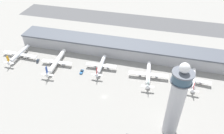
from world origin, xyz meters
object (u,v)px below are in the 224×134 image
Objects in this scene: airplane_gate_charlie at (101,65)px; airplane_gate_delta at (148,74)px; service_truck_fuel at (38,61)px; airplane_gate_alpha at (19,54)px; airplane_gate_bravo at (56,62)px; airplane_gate_echo at (193,80)px; service_truck_catering at (175,98)px; service_truck_baggage at (82,72)px; control_tower at (176,102)px.

airplane_gate_delta is at bearing -3.07° from airplane_gate_charlie.
airplane_gate_alpha is at bearing 174.25° from service_truck_fuel.
airplane_gate_bravo is 95.47m from airplane_gate_delta.
airplane_gate_echo is 29.48m from service_truck_catering.
airplane_gate_echo is 4.86× the size of service_truck_baggage.
airplane_gate_bravo reaches higher than service_truck_fuel.
airplane_gate_bravo is at bearing 170.91° from service_truck_baggage.
airplane_gate_echo is at bearing 2.50° from airplane_gate_bravo.
airplane_gate_alpha is at bearing 179.91° from airplane_gate_delta.
airplane_gate_charlie is 1.01× the size of airplane_gate_echo.
airplane_gate_echo is at bearing 3.92° from airplane_gate_delta.
airplane_gate_charlie is (46.82, 5.73, 0.28)m from airplane_gate_bravo.
airplane_gate_charlie is at bearing 161.74° from service_truck_catering.
control_tower is 105.82m from service_truck_baggage.
service_truck_fuel is (-118.32, -2.11, -3.82)m from airplane_gate_delta.
control_tower is 8.12× the size of service_truck_catering.
airplane_gate_alpha is 1.07× the size of airplane_gate_delta.
airplane_gate_alpha is (-164.16, 57.57, -26.47)m from control_tower.
airplane_gate_delta is 5.51× the size of service_truck_fuel.
service_truck_baggage is at bearing 171.17° from service_truck_catering.
airplane_gate_delta reaches higher than airplane_gate_charlie.
airplane_gate_charlie reaches higher than airplane_gate_echo.
service_truck_catering is at bearing -8.89° from airplane_gate_bravo.
service_truck_baggage is (29.50, -4.72, -3.44)m from airplane_gate_bravo.
service_truck_fuel is at bearing -5.75° from airplane_gate_alpha.
airplane_gate_delta is at bearing 111.56° from control_tower.
service_truck_fuel is at bearing 158.60° from control_tower.
control_tower is 1.87× the size of airplane_gate_echo.
airplane_gate_charlie is 48.67m from airplane_gate_delta.
service_truck_baggage is (-88.58, 49.50, -30.04)m from control_tower.
service_truck_baggage is (-65.92, -7.85, -3.82)m from airplane_gate_delta.
airplane_gate_delta reaches higher than service_truck_baggage.
airplane_gate_echo is (137.20, 5.99, -0.03)m from airplane_gate_bravo.
service_truck_baggage is at bearing -173.21° from airplane_gate_delta.
control_tower reaches higher than airplane_gate_charlie.
control_tower reaches higher than airplane_gate_bravo.
airplane_gate_echo is at bearing 5.68° from service_truck_baggage.
airplane_gate_delta is (95.42, 3.13, 0.38)m from airplane_gate_bravo.
airplane_gate_charlie is 69.98m from service_truck_fuel.
service_truck_baggage is (52.40, -5.74, 0.01)m from service_truck_fuel.
airplane_gate_bravo is 23.18m from service_truck_fuel.
airplane_gate_echo is (90.39, 0.26, -0.30)m from airplane_gate_charlie.
airplane_gate_echo is 4.35× the size of service_truck_catering.
airplane_gate_delta is (141.51, -0.22, 0.24)m from airplane_gate_alpha.
airplane_gate_echo reaches higher than service_truck_catering.
airplane_gate_delta reaches higher than airplane_gate_echo.
service_truck_baggage is (-92.58, 14.37, -0.07)m from service_truck_catering.
service_truck_catering is at bearing -7.60° from airplane_gate_alpha.
airplane_gate_alpha is at bearing -179.17° from airplane_gate_echo.
airplane_gate_alpha is at bearing 172.40° from service_truck_catering.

